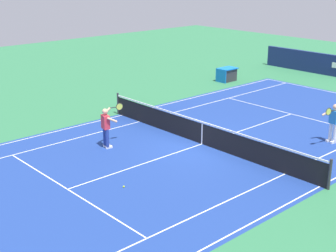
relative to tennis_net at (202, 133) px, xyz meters
name	(u,v)px	position (x,y,z in m)	size (l,w,h in m)	color
ground_plane	(202,144)	(0.00, 0.00, -0.49)	(60.00, 60.00, 0.00)	#2D7247
court_slab	(202,144)	(0.00, 0.00, -0.49)	(24.20, 11.40, 0.00)	navy
court_line_markings	(202,144)	(0.00, 0.00, -0.49)	(23.85, 11.05, 0.01)	white
tennis_net	(202,133)	(0.00, 0.00, 0.00)	(0.10, 11.70, 1.08)	#2D2D33
tennis_player_near	(106,126)	(3.15, -2.33, 0.44)	(1.15, 0.76, 1.70)	navy
tennis_player_far	(334,121)	(-4.18, 3.50, 0.44)	(1.15, 0.76, 1.70)	white
tennis_ball	(124,187)	(4.93, 1.14, -0.46)	(0.07, 0.07, 0.07)	#CCE01E
equipment_cart_tarped	(227,74)	(-9.49, -6.98, -0.05)	(1.25, 0.84, 0.85)	#2D2D33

